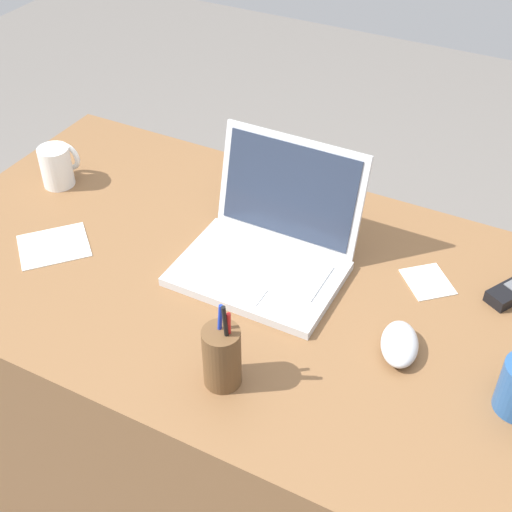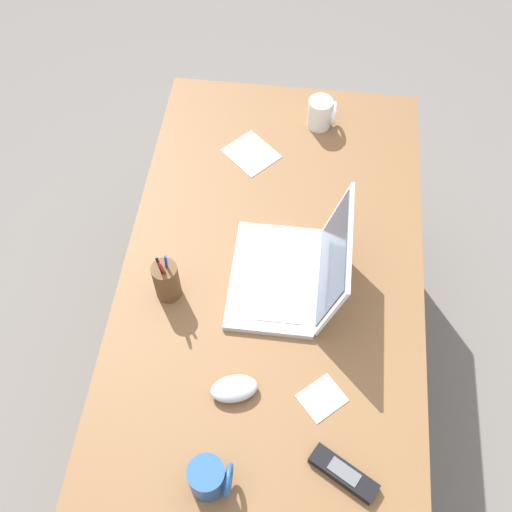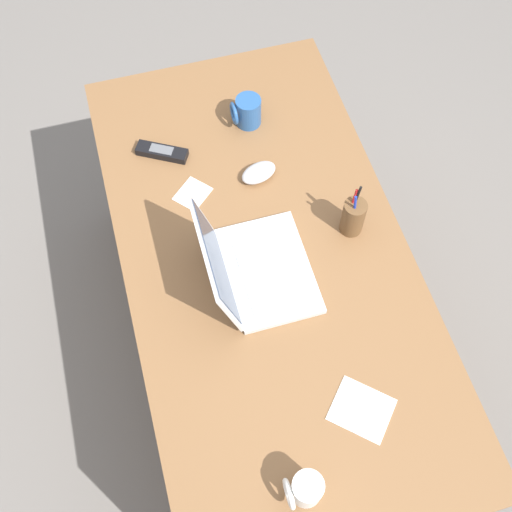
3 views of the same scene
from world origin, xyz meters
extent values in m
plane|color=slate|center=(0.00, 0.00, 0.00)|extent=(6.00, 6.00, 0.00)
cube|color=brown|center=(0.00, 0.00, 0.36)|extent=(1.53, 0.78, 0.72)
cube|color=silver|center=(-0.05, 0.01, 0.73)|extent=(0.32, 0.22, 0.02)
cube|color=silver|center=(-0.05, 0.03, 0.74)|extent=(0.26, 0.11, 0.00)
cube|color=silver|center=(-0.05, -0.06, 0.74)|extent=(0.09, 0.05, 0.00)
cube|color=silver|center=(-0.05, 0.15, 0.84)|extent=(0.31, 0.06, 0.21)
cube|color=#283347|center=(-0.05, 0.14, 0.84)|extent=(0.28, 0.05, 0.19)
ellipsoid|color=silver|center=(0.26, -0.05, 0.74)|extent=(0.09, 0.12, 0.04)
cylinder|color=white|center=(-0.61, 0.09, 0.77)|extent=(0.07, 0.07, 0.10)
torus|color=white|center=(-0.61, 0.13, 0.77)|extent=(0.07, 0.01, 0.07)
cylinder|color=#26518C|center=(0.47, -0.08, 0.77)|extent=(0.08, 0.08, 0.10)
torus|color=#26518C|center=(0.47, -0.04, 0.77)|extent=(0.07, 0.01, 0.07)
cube|color=black|center=(0.42, 0.20, 0.73)|extent=(0.11, 0.16, 0.02)
cube|color=#595B60|center=(0.42, 0.20, 0.74)|extent=(0.06, 0.08, 0.00)
cylinder|color=brown|center=(0.02, -0.25, 0.78)|extent=(0.06, 0.06, 0.12)
cylinder|color=#1933B2|center=(0.02, -0.25, 0.81)|extent=(0.01, 0.02, 0.14)
cylinder|color=black|center=(0.03, -0.25, 0.82)|extent=(0.01, 0.02, 0.16)
cylinder|color=red|center=(0.03, -0.25, 0.81)|extent=(0.02, 0.02, 0.14)
cube|color=white|center=(0.26, 0.15, 0.72)|extent=(0.12, 0.12, 0.00)
cube|color=white|center=(-0.47, -0.10, 0.72)|extent=(0.18, 0.18, 0.00)
camera|label=1|loc=(0.43, -0.91, 1.63)|focal=48.78mm
camera|label=2|loc=(0.78, 0.06, 2.10)|focal=43.83mm
camera|label=3|loc=(-0.77, 0.25, 2.22)|focal=43.61mm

